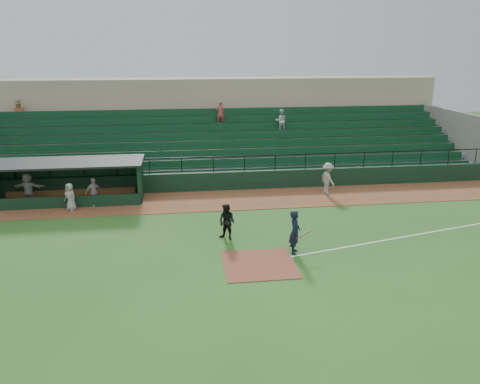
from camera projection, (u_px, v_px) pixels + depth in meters
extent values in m
plane|color=#285A1D|center=(255.00, 255.00, 20.77)|extent=(90.00, 90.00, 0.00)
cube|color=brown|center=(233.00, 200.00, 28.35)|extent=(40.00, 4.00, 0.03)
cube|color=brown|center=(259.00, 264.00, 19.82)|extent=(3.00, 3.00, 0.03)
cube|color=white|center=(413.00, 235.00, 22.93)|extent=(17.49, 4.44, 0.01)
cube|color=black|center=(229.00, 181.00, 30.27)|extent=(36.00, 0.35, 1.20)
cylinder|color=black|center=(229.00, 156.00, 29.80)|extent=(36.00, 0.06, 0.06)
cube|color=slate|center=(222.00, 147.00, 34.56)|extent=(36.00, 9.00, 3.60)
cube|color=#113E22|center=(222.00, 143.00, 33.96)|extent=(34.56, 8.00, 4.05)
cube|color=slate|center=(450.00, 137.00, 36.84)|extent=(0.35, 9.50, 4.20)
cube|color=tan|center=(214.00, 116.00, 40.32)|extent=(38.00, 3.00, 6.40)
cube|color=slate|center=(216.00, 113.00, 38.28)|extent=(36.00, 2.00, 0.20)
cylinder|color=#A55138|center=(20.00, 112.00, 36.12)|extent=(0.70, 0.70, 0.60)
imported|color=#2D5923|center=(18.00, 104.00, 35.94)|extent=(0.59, 0.51, 0.66)
imported|color=silver|center=(281.00, 121.00, 35.40)|extent=(0.84, 0.65, 1.72)
imported|color=#A5433C|center=(220.00, 113.00, 35.62)|extent=(0.67, 0.44, 1.84)
cube|color=black|center=(72.00, 177.00, 29.04)|extent=(8.50, 0.20, 2.30)
cube|color=black|center=(141.00, 180.00, 28.36)|extent=(0.20, 2.60, 2.30)
cube|color=black|center=(65.00, 163.00, 27.46)|extent=(8.90, 3.20, 0.12)
cube|color=olive|center=(72.00, 193.00, 28.93)|extent=(7.65, 0.40, 0.50)
cube|color=black|center=(64.00, 202.00, 26.76)|extent=(8.50, 0.12, 0.70)
imported|color=black|center=(295.00, 232.00, 20.70)|extent=(0.68, 0.84, 1.98)
cylinder|color=olive|center=(305.00, 234.00, 20.57)|extent=(0.79, 0.34, 0.35)
imported|color=black|center=(227.00, 222.00, 22.24)|extent=(1.08, 1.05, 1.75)
imported|color=gray|center=(328.00, 179.00, 29.17)|extent=(1.03, 1.42, 1.98)
imported|color=gray|center=(94.00, 192.00, 26.88)|extent=(1.04, 0.87, 1.67)
imported|color=#9D9993|center=(70.00, 197.00, 26.26)|extent=(0.91, 0.86, 1.56)
imported|color=#9A9590|center=(28.00, 188.00, 27.30)|extent=(1.80, 0.76, 1.88)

